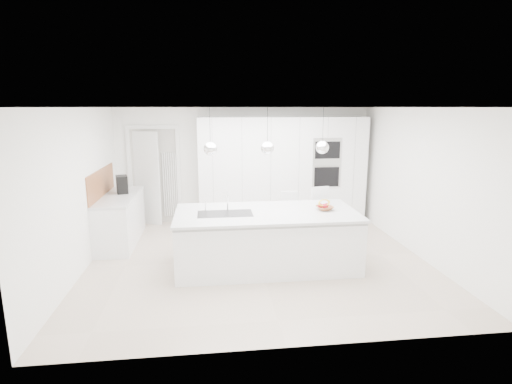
{
  "coord_description": "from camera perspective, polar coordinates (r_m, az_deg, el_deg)",
  "views": [
    {
      "loc": [
        -0.78,
        -6.23,
        2.5
      ],
      "look_at": [
        0.0,
        0.3,
        1.1
      ],
      "focal_mm": 28.0,
      "sensor_mm": 36.0,
      "label": 1
    }
  ],
  "objects": [
    {
      "name": "tall_cabinets",
      "position": [
        8.69,
        3.77,
        3.05
      ],
      "size": [
        3.6,
        0.6,
        2.3
      ],
      "primitive_type": "cube",
      "color": "white",
      "rests_on": "floor"
    },
    {
      "name": "floor",
      "position": [
        6.76,
        0.3,
        -9.69
      ],
      "size": [
        5.5,
        5.5,
        0.0
      ],
      "primitive_type": "plane",
      "color": "beige",
      "rests_on": "ground"
    },
    {
      "name": "pendant_left",
      "position": [
        5.96,
        -6.53,
        6.16
      ],
      "size": [
        0.2,
        0.2,
        0.2
      ],
      "primitive_type": "sphere",
      "color": "white",
      "rests_on": "ceiling"
    },
    {
      "name": "bar_stool_left",
      "position": [
        7.37,
        4.95,
        -3.88
      ],
      "size": [
        0.34,
        0.46,
        0.98
      ],
      "primitive_type": null,
      "rotation": [
        0.0,
        0.0,
        -0.04
      ],
      "color": "white",
      "rests_on": "floor"
    },
    {
      "name": "bar_stool_right",
      "position": [
        7.31,
        9.31,
        -3.69
      ],
      "size": [
        0.45,
        0.56,
        1.08
      ],
      "primitive_type": null,
      "rotation": [
        0.0,
        0.0,
        0.2
      ],
      "color": "white",
      "rests_on": "floor"
    },
    {
      "name": "left_base_cabinets",
      "position": [
        7.9,
        -18.8,
        -3.84
      ],
      "size": [
        0.6,
        1.8,
        0.86
      ],
      "primitive_type": "cube",
      "color": "white",
      "rests_on": "floor"
    },
    {
      "name": "apple_c",
      "position": [
        6.43,
        9.17,
        -1.94
      ],
      "size": [
        0.08,
        0.08,
        0.08
      ],
      "primitive_type": "sphere",
      "color": "red",
      "rests_on": "fruit_bowl"
    },
    {
      "name": "oven_stack",
      "position": [
        8.57,
        10.11,
        4.12
      ],
      "size": [
        0.62,
        0.04,
        1.05
      ],
      "primitive_type": null,
      "color": "#A5A5A8",
      "rests_on": "tall_cabinets"
    },
    {
      "name": "island_base",
      "position": [
        6.35,
        1.55,
        -7.03
      ],
      "size": [
        2.8,
        1.2,
        0.86
      ],
      "primitive_type": "cube",
      "color": "white",
      "rests_on": "floor"
    },
    {
      "name": "wall_left",
      "position": [
        6.66,
        -23.88,
        0.14
      ],
      "size": [
        0.0,
        5.0,
        5.0
      ],
      "primitive_type": "plane",
      "rotation": [
        1.57,
        0.0,
        1.57
      ],
      "color": "white",
      "rests_on": "ground"
    },
    {
      "name": "oak_backsplash",
      "position": [
        7.81,
        -21.22,
        1.23
      ],
      "size": [
        0.02,
        1.8,
        0.5
      ],
      "primitive_type": "cube",
      "color": "#A56842",
      "rests_on": "wall_left"
    },
    {
      "name": "doorway_frame",
      "position": [
        8.91,
        -14.26,
        2.11
      ],
      "size": [
        1.11,
        0.08,
        2.13
      ],
      "primitive_type": null,
      "color": "white",
      "rests_on": "floor"
    },
    {
      "name": "radiator",
      "position": [
        8.89,
        -12.17,
        1.05
      ],
      "size": [
        0.32,
        0.04,
        1.4
      ],
      "primitive_type": null,
      "color": "white",
      "rests_on": "floor"
    },
    {
      "name": "hallway_door",
      "position": [
        8.9,
        -15.89,
        1.88
      ],
      "size": [
        0.76,
        0.38,
        2.0
      ],
      "primitive_type": "cube",
      "rotation": [
        0.0,
        0.0,
        -0.44
      ],
      "color": "white",
      "rests_on": "floor"
    },
    {
      "name": "pendant_mid",
      "position": [
        6.03,
        1.63,
        6.29
      ],
      "size": [
        0.2,
        0.2,
        0.2
      ],
      "primitive_type": "sphere",
      "color": "white",
      "rests_on": "ceiling"
    },
    {
      "name": "espresso_machine",
      "position": [
        7.99,
        -18.6,
        1.04
      ],
      "size": [
        0.27,
        0.35,
        0.33
      ],
      "primitive_type": "cube",
      "rotation": [
        0.0,
        0.0,
        0.26
      ],
      "color": "black",
      "rests_on": "left_worktop"
    },
    {
      "name": "apple_b",
      "position": [
        6.45,
        10.02,
        -1.91
      ],
      "size": [
        0.08,
        0.08,
        0.08
      ],
      "primitive_type": "sphere",
      "color": "red",
      "rests_on": "fruit_bowl"
    },
    {
      "name": "fruit_bowl",
      "position": [
        6.43,
        9.78,
        -2.27
      ],
      "size": [
        0.32,
        0.32,
        0.07
      ],
      "primitive_type": "imported",
      "rotation": [
        0.0,
        0.0,
        0.21
      ],
      "color": "#A56842",
      "rests_on": "island_worktop"
    },
    {
      "name": "island_tap",
      "position": [
        6.31,
        -4.09,
        -1.31
      ],
      "size": [
        0.02,
        0.02,
        0.3
      ],
      "primitive_type": "cylinder",
      "color": "white",
      "rests_on": "island_worktop"
    },
    {
      "name": "island_worktop",
      "position": [
        6.26,
        1.5,
        -2.99
      ],
      "size": [
        2.84,
        1.4,
        0.04
      ],
      "primitive_type": "cube",
      "color": "silver",
      "rests_on": "island_base"
    },
    {
      "name": "pendant_right",
      "position": [
        6.21,
        9.46,
        6.3
      ],
      "size": [
        0.2,
        0.2,
        0.2
      ],
      "primitive_type": "sphere",
      "color": "white",
      "rests_on": "ceiling"
    },
    {
      "name": "banana_bunch",
      "position": [
        6.39,
        9.71,
        -1.53
      ],
      "size": [
        0.25,
        0.18,
        0.22
      ],
      "primitive_type": "torus",
      "rotation": [
        1.22,
        0.0,
        0.35
      ],
      "color": "yellow",
      "rests_on": "fruit_bowl"
    },
    {
      "name": "island_sink",
      "position": [
        6.17,
        -4.43,
        -3.83
      ],
      "size": [
        0.84,
        0.44,
        0.18
      ],
      "primitive_type": null,
      "color": "#3F3F42",
      "rests_on": "island_worktop"
    },
    {
      "name": "left_worktop",
      "position": [
        7.79,
        -19.02,
        -0.65
      ],
      "size": [
        0.62,
        1.82,
        0.04
      ],
      "primitive_type": "cube",
      "color": "silver",
      "rests_on": "left_base_cabinets"
    },
    {
      "name": "wall_back",
      "position": [
        8.86,
        -1.68,
        3.9
      ],
      "size": [
        5.5,
        0.0,
        5.5
      ],
      "primitive_type": "plane",
      "rotation": [
        1.57,
        0.0,
        0.0
      ],
      "color": "white",
      "rests_on": "ground"
    },
    {
      "name": "ceiling",
      "position": [
        6.28,
        0.33,
        12.01
      ],
      "size": [
        5.5,
        5.5,
        0.0
      ],
      "primitive_type": "plane",
      "rotation": [
        3.14,
        0.0,
        0.0
      ],
      "color": "white",
      "rests_on": "wall_back"
    },
    {
      "name": "apple_a",
      "position": [
        6.4,
        9.75,
        -2.01
      ],
      "size": [
        0.08,
        0.08,
        0.08
      ],
      "primitive_type": "sphere",
      "color": "red",
      "rests_on": "fruit_bowl"
    }
  ]
}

